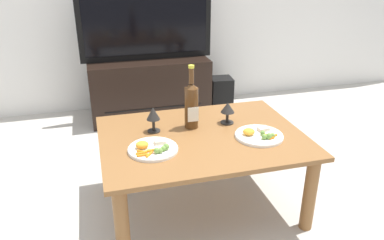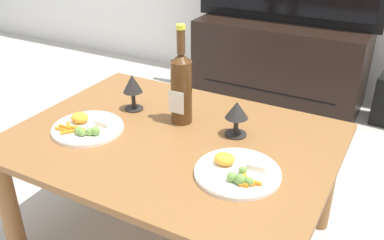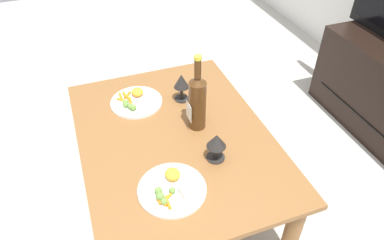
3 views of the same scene
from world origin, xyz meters
name	(u,v)px [view 2 (image 2 of 3)]	position (x,y,z in m)	size (l,w,h in m)	color
ground_plane	(175,237)	(0.00, 0.00, 0.00)	(6.40, 6.40, 0.00)	#B7B2A8
dining_table	(173,155)	(0.00, 0.00, 0.39)	(1.11, 0.83, 0.46)	brown
tv_stand	(280,63)	(-0.06, 1.46, 0.27)	(1.05, 0.50, 0.53)	black
wine_bottle	(181,86)	(-0.03, 0.12, 0.61)	(0.08, 0.08, 0.37)	#4C2D14
goblet_left	(133,86)	(-0.25, 0.12, 0.56)	(0.08, 0.08, 0.15)	black
goblet_right	(237,113)	(0.19, 0.12, 0.55)	(0.08, 0.08, 0.13)	black
dinner_plate_left	(87,127)	(-0.29, -0.10, 0.47)	(0.26, 0.26, 0.05)	white
dinner_plate_right	(237,171)	(0.29, -0.10, 0.47)	(0.26, 0.26, 0.05)	white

